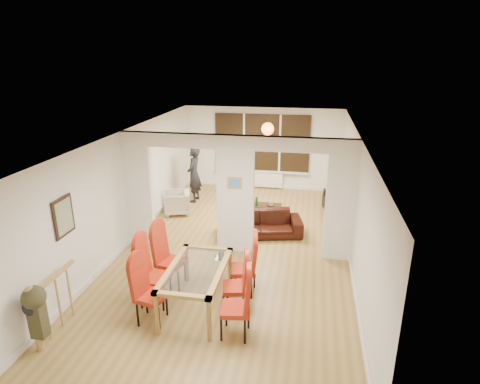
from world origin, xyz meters
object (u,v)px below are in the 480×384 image
(armchair, at_px, (177,203))
(television, at_px, (325,203))
(dining_chair_ra, at_px, (235,304))
(dining_chair_rb, at_px, (235,283))
(dining_table, at_px, (197,288))
(bowl, at_px, (270,205))
(coffee_table, at_px, (264,209))
(dining_chair_rc, at_px, (243,265))
(sofa, at_px, (260,223))
(dining_chair_la, at_px, (151,292))
(dining_chair_lb, at_px, (155,273))
(dining_chair_lc, at_px, (171,258))
(person, at_px, (194,174))
(bottle, at_px, (257,201))

(armchair, relative_size, television, 0.71)
(dining_chair_ra, xyz_separation_m, dining_chair_rb, (-0.12, 0.63, -0.03))
(dining_chair_rb, bearing_deg, dining_chair_ra, -91.07)
(dining_table, distance_m, bowl, 4.57)
(television, relative_size, coffee_table, 1.01)
(dining_chair_ra, xyz_separation_m, coffee_table, (-0.18, 5.14, -0.44))
(dining_table, xyz_separation_m, dining_chair_rc, (0.70, 0.62, 0.16))
(television, bearing_deg, dining_chair_rb, 147.96)
(sofa, bearing_deg, television, 34.80)
(armchair, xyz_separation_m, bowl, (2.53, 0.41, -0.07))
(dining_chair_la, distance_m, dining_chair_lb, 0.50)
(dining_table, distance_m, dining_chair_lc, 0.91)
(dining_chair_rb, relative_size, dining_chair_rc, 0.94)
(dining_chair_ra, relative_size, dining_chair_rb, 1.07)
(dining_chair_lb, height_order, person, person)
(television, xyz_separation_m, bottle, (-1.84, -0.36, 0.08))
(dining_chair_lc, distance_m, dining_chair_rc, 1.36)
(dining_chair_la, xyz_separation_m, dining_chair_rb, (1.28, 0.53, -0.03))
(dining_chair_rc, bearing_deg, armchair, 113.87)
(sofa, xyz_separation_m, bowl, (0.11, 1.37, -0.05))
(sofa, bearing_deg, dining_chair_rb, -102.76)
(dining_chair_la, height_order, coffee_table, dining_chair_la)
(armchair, distance_m, bottle, 2.18)
(dining_table, xyz_separation_m, armchair, (-1.75, 4.09, -0.08))
(dining_chair_la, distance_m, bottle, 5.06)
(sofa, bearing_deg, dining_chair_la, -122.20)
(person, relative_size, television, 1.70)
(dining_chair_rb, height_order, coffee_table, dining_chair_rb)
(sofa, bearing_deg, armchair, 145.81)
(dining_chair_rc, bearing_deg, television, 58.73)
(dining_chair_ra, height_order, armchair, dining_chair_ra)
(dining_chair_la, relative_size, dining_chair_rb, 1.05)
(dining_table, height_order, sofa, dining_table)
(dining_chair_lc, distance_m, television, 5.15)
(armchair, bearing_deg, dining_chair_lb, -3.99)
(dining_table, bearing_deg, sofa, 77.94)
(sofa, xyz_separation_m, television, (1.57, 1.70, -0.01))
(dining_chair_ra, relative_size, coffee_table, 1.16)
(dining_table, distance_m, person, 5.37)
(dining_chair_la, relative_size, dining_chair_lc, 0.93)
(dining_chair_rc, xyz_separation_m, person, (-2.24, 4.51, 0.27))
(television, relative_size, bowl, 4.51)
(dining_chair_rb, height_order, bowl, dining_chair_rb)
(dining_table, relative_size, dining_chair_ra, 1.50)
(dining_chair_lb, xyz_separation_m, dining_chair_rb, (1.40, 0.05, -0.07))
(armchair, height_order, bottle, armchair)
(sofa, bearing_deg, dining_table, -114.58)
(coffee_table, bearing_deg, bowl, -18.21)
(dining_chair_ra, bearing_deg, dining_chair_la, 167.92)
(sofa, bearing_deg, coffee_table, 80.38)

